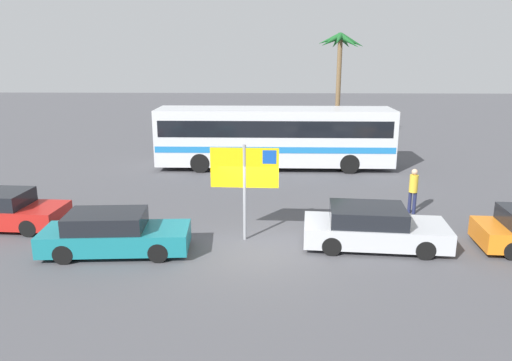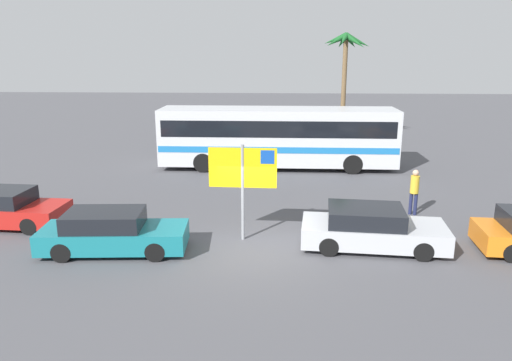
{
  "view_description": "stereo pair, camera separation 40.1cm",
  "coord_description": "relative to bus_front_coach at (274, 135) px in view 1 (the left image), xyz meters",
  "views": [
    {
      "loc": [
        0.35,
        -14.24,
        6.05
      ],
      "look_at": [
        -0.13,
        3.59,
        1.3
      ],
      "focal_mm": 34.01,
      "sensor_mm": 36.0,
      "label": 1
    },
    {
      "loc": [
        0.76,
        -14.22,
        6.05
      ],
      "look_at": [
        -0.13,
        3.59,
        1.3
      ],
      "focal_mm": 34.01,
      "sensor_mm": 36.0,
      "label": 2
    }
  ],
  "objects": [
    {
      "name": "ferry_sign",
      "position": [
        -1.02,
        -10.42,
        0.54
      ],
      "size": [
        2.2,
        0.14,
        3.2
      ],
      "rotation": [
        0.0,
        0.0,
        -0.04
      ],
      "color": "gray",
      "rests_on": "ground"
    },
    {
      "name": "palm_tree_seaside",
      "position": [
        4.41,
        8.18,
        4.19
      ],
      "size": [
        3.18,
        3.33,
        7.29
      ],
      "color": "brown",
      "rests_on": "ground"
    },
    {
      "name": "ground",
      "position": [
        -0.65,
        -11.26,
        -1.79
      ],
      "size": [
        120.0,
        120.0,
        0.0
      ],
      "primitive_type": "plane",
      "color": "#4C4C51"
    },
    {
      "name": "car_silver",
      "position": [
        3.03,
        -10.91,
        -1.15
      ],
      "size": [
        4.63,
        2.25,
        1.32
      ],
      "rotation": [
        0.0,
        0.0,
        -0.09
      ],
      "color": "#B7BABF",
      "rests_on": "ground"
    },
    {
      "name": "bus_front_coach",
      "position": [
        0.0,
        0.0,
        0.0
      ],
      "size": [
        12.38,
        2.7,
        3.17
      ],
      "color": "silver",
      "rests_on": "ground"
    },
    {
      "name": "car_red",
      "position": [
        -9.7,
        -9.5,
        -1.15
      ],
      "size": [
        4.27,
        1.98,
        1.32
      ],
      "rotation": [
        0.0,
        0.0,
        -0.06
      ],
      "color": "red",
      "rests_on": "ground"
    },
    {
      "name": "car_teal",
      "position": [
        -5.05,
        -11.66,
        -1.15
      ],
      "size": [
        4.56,
        1.96,
        1.32
      ],
      "rotation": [
        0.0,
        0.0,
        0.07
      ],
      "color": "#19757F",
      "rests_on": "ground"
    },
    {
      "name": "pedestrian_crossing_lot",
      "position": [
        5.23,
        -7.56,
        -0.74
      ],
      "size": [
        0.32,
        0.32,
        1.76
      ],
      "rotation": [
        0.0,
        0.0,
        4.21
      ],
      "color": "#1E2347",
      "rests_on": "ground"
    }
  ]
}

